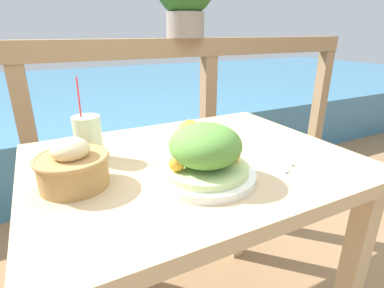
{
  "coord_description": "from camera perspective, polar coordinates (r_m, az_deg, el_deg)",
  "views": [
    {
      "loc": [
        -0.38,
        -0.74,
        1.12
      ],
      "look_at": [
        -0.02,
        -0.04,
        0.82
      ],
      "focal_mm": 28.0,
      "sensor_mm": 36.0,
      "label": 1
    }
  ],
  "objects": [
    {
      "name": "salad_plate",
      "position": [
        0.76,
        2.54,
        -2.27
      ],
      "size": [
        0.26,
        0.26,
        0.15
      ],
      "color": "white",
      "rests_on": "patio_table"
    },
    {
      "name": "patio_table",
      "position": [
        0.97,
        0.1,
        -9.29
      ],
      "size": [
        0.96,
        0.74,
        0.76
      ],
      "color": "tan",
      "rests_on": "ground_plane"
    },
    {
      "name": "drink_glass",
      "position": [
        0.93,
        -19.14,
        1.06
      ],
      "size": [
        0.08,
        0.08,
        0.24
      ],
      "color": "beige",
      "rests_on": "patio_table"
    },
    {
      "name": "orange_near_basket",
      "position": [
        1.05,
        -0.51,
        2.72
      ],
      "size": [
        0.07,
        0.07,
        0.07
      ],
      "color": "#F9A328",
      "rests_on": "patio_table"
    },
    {
      "name": "knife",
      "position": [
        0.95,
        14.36,
        -2.1
      ],
      "size": [
        0.04,
        0.18,
        0.0
      ],
      "color": "silver",
      "rests_on": "patio_table"
    },
    {
      "name": "bread_basket",
      "position": [
        0.78,
        -21.78,
        -3.96
      ],
      "size": [
        0.18,
        0.18,
        0.12
      ],
      "color": "#AD7F47",
      "rests_on": "patio_table"
    },
    {
      "name": "sea_backdrop",
      "position": [
        4.05,
        -21.32,
        6.77
      ],
      "size": [
        12.0,
        4.0,
        0.48
      ],
      "color": "teal",
      "rests_on": "ground_plane"
    },
    {
      "name": "railing_fence",
      "position": [
        1.52,
        -12.01,
        7.13
      ],
      "size": [
        2.8,
        0.08,
        1.09
      ],
      "color": "#937551",
      "rests_on": "ground_plane"
    },
    {
      "name": "fork",
      "position": [
        0.91,
        13.43,
        -3.16
      ],
      "size": [
        0.03,
        0.18,
        0.0
      ],
      "color": "silver",
      "rests_on": "patio_table"
    }
  ]
}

